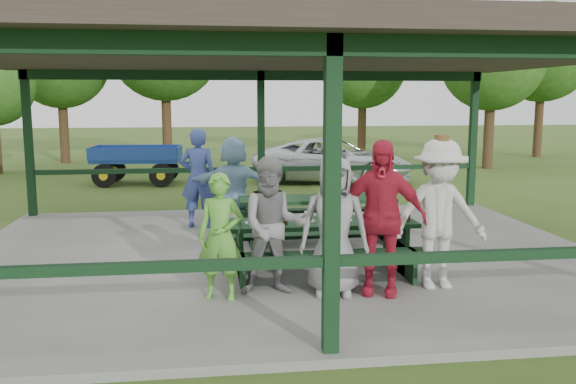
{
  "coord_description": "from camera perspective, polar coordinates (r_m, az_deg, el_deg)",
  "views": [
    {
      "loc": [
        -1.13,
        -9.31,
        2.53
      ],
      "look_at": [
        0.05,
        -0.3,
        1.12
      ],
      "focal_mm": 38.0,
      "sensor_mm": 36.0,
      "label": 1
    }
  ],
  "objects": [
    {
      "name": "farm_trailer",
      "position": [
        18.55,
        -13.95,
        2.56
      ],
      "size": [
        3.47,
        1.67,
        1.21
      ],
      "rotation": [
        0.0,
        0.0,
        -0.07
      ],
      "color": "#1B3C94",
      "rests_on": "ground"
    },
    {
      "name": "spectator_blue",
      "position": [
        11.58,
        -8.39,
        1.32
      ],
      "size": [
        0.76,
        0.57,
        1.89
      ],
      "primitive_type": "imported",
      "rotation": [
        0.0,
        0.0,
        2.97
      ],
      "color": "#394C94",
      "rests_on": "concrete_slab"
    },
    {
      "name": "spectator_grey",
      "position": [
        11.43,
        4.62,
        0.15
      ],
      "size": [
        0.81,
        0.7,
        1.44
      ],
      "primitive_type": "imported",
      "rotation": [
        0.0,
        0.0,
        3.4
      ],
      "color": "gray",
      "rests_on": "concrete_slab"
    },
    {
      "name": "pickup_truck",
      "position": [
        18.4,
        4.3,
        2.95
      ],
      "size": [
        5.24,
        3.76,
        1.33
      ],
      "primitive_type": "imported",
      "rotation": [
        0.0,
        0.0,
        1.21
      ],
      "color": "silver",
      "rests_on": "ground"
    },
    {
      "name": "contestant_grey_left",
      "position": [
        7.55,
        -1.39,
        -3.22
      ],
      "size": [
        0.86,
        0.68,
        1.72
      ],
      "primitive_type": "imported",
      "rotation": [
        0.0,
        0.0,
        -0.03
      ],
      "color": "gray",
      "rests_on": "concrete_slab"
    },
    {
      "name": "picnic_table_near",
      "position": [
        8.48,
        3.12,
        -4.55
      ],
      "size": [
        2.61,
        1.39,
        0.75
      ],
      "color": "black",
      "rests_on": "concrete_slab"
    },
    {
      "name": "contestant_red",
      "position": [
        7.63,
        8.6,
        -2.37
      ],
      "size": [
        1.23,
        0.82,
        1.93
      ],
      "primitive_type": "imported",
      "rotation": [
        0.0,
        0.0,
        -0.34
      ],
      "color": "#B61E34",
      "rests_on": "concrete_slab"
    },
    {
      "name": "tree_right",
      "position": [
        23.17,
        18.58,
        11.72
      ],
      "size": [
        3.68,
        3.68,
        5.75
      ],
      "color": "#342314",
      "rests_on": "ground"
    },
    {
      "name": "table_setting",
      "position": [
        8.47,
        3.44,
        -2.44
      ],
      "size": [
        2.26,
        0.45,
        0.1
      ],
      "color": "white",
      "rests_on": "picnic_table_near"
    },
    {
      "name": "ground",
      "position": [
        9.71,
        -0.51,
        -6.31
      ],
      "size": [
        90.0,
        90.0,
        0.0
      ],
      "primitive_type": "plane",
      "color": "#36551A",
      "rests_on": "ground"
    },
    {
      "name": "tree_far_left",
      "position": [
        25.51,
        -20.55,
        11.52
      ],
      "size": [
        3.77,
        3.77,
        5.88
      ],
      "color": "#342314",
      "rests_on": "ground"
    },
    {
      "name": "tree_mid",
      "position": [
        26.68,
        7.04,
        11.64
      ],
      "size": [
        3.67,
        3.67,
        5.73
      ],
      "color": "#342314",
      "rests_on": "ground"
    },
    {
      "name": "concrete_slab",
      "position": [
        9.7,
        -0.51,
        -6.02
      ],
      "size": [
        10.0,
        8.0,
        0.1
      ],
      "primitive_type": "cube",
      "color": "slate",
      "rests_on": "ground"
    },
    {
      "name": "tree_left",
      "position": [
        23.96,
        -11.49,
        13.39
      ],
      "size": [
        4.27,
        4.27,
        6.67
      ],
      "color": "#342314",
      "rests_on": "ground"
    },
    {
      "name": "contestant_grey_mid",
      "position": [
        7.55,
        4.34,
        -3.17
      ],
      "size": [
        0.93,
        0.69,
        1.74
      ],
      "primitive_type": "imported",
      "rotation": [
        0.0,
        0.0,
        -0.17
      ],
      "color": "gray",
      "rests_on": "concrete_slab"
    },
    {
      "name": "contestant_white_fedora",
      "position": [
        8.01,
        13.95,
        -2.03
      ],
      "size": [
        1.25,
        0.74,
        1.98
      ],
      "rotation": [
        0.0,
        0.0,
        -0.02
      ],
      "color": "beige",
      "rests_on": "concrete_slab"
    },
    {
      "name": "spectator_lblue",
      "position": [
        11.03,
        -5.07,
        0.67
      ],
      "size": [
        1.7,
        0.82,
        1.76
      ],
      "primitive_type": "imported",
      "rotation": [
        0.0,
        0.0,
        2.95
      ],
      "color": "#82ACC9",
      "rests_on": "concrete_slab"
    },
    {
      "name": "tree_far_right",
      "position": [
        28.51,
        22.74,
        11.94
      ],
      "size": [
        4.18,
        4.18,
        6.53
      ],
      "color": "#342314",
      "rests_on": "ground"
    },
    {
      "name": "pavilion_structure",
      "position": [
        9.4,
        -0.54,
        12.68
      ],
      "size": [
        10.6,
        8.6,
        3.24
      ],
      "color": "black",
      "rests_on": "concrete_slab"
    },
    {
      "name": "picnic_table_far",
      "position": [
        10.46,
        2.72,
        -1.99
      ],
      "size": [
        2.65,
        1.39,
        0.75
      ],
      "color": "black",
      "rests_on": "concrete_slab"
    },
    {
      "name": "contestant_green",
      "position": [
        7.42,
        -6.33,
        -4.16
      ],
      "size": [
        0.64,
        0.51,
        1.55
      ],
      "primitive_type": "imported",
      "rotation": [
        0.0,
        0.0,
        -0.27
      ],
      "color": "#59A636",
      "rests_on": "concrete_slab"
    }
  ]
}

